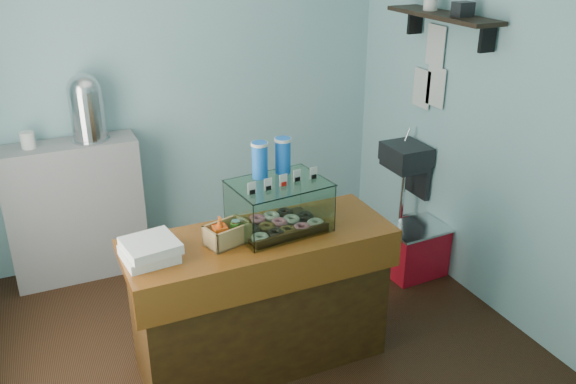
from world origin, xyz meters
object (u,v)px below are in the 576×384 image
display_case (277,201)px  red_cooler (415,250)px  coffee_urn (86,106)px  counter (261,299)px

display_case → red_cooler: 1.67m
coffee_urn → display_case: bearing=-60.4°
display_case → coffee_urn: size_ratio=1.17×
red_cooler → display_case: bearing=-165.8°
counter → coffee_urn: (-0.72, 1.58, 0.91)m
coffee_urn → red_cooler: coffee_urn is taller
counter → display_case: display_case is taller
display_case → counter: bearing=-161.2°
red_cooler → coffee_urn: bearing=151.0°
counter → red_cooler: size_ratio=3.29×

